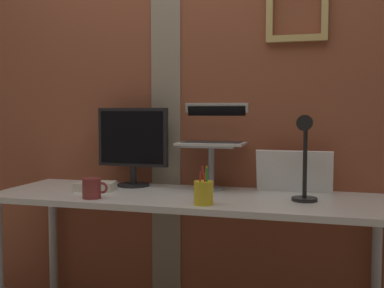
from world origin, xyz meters
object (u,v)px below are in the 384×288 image
object	(u,v)px
laptop	(214,133)
coffee_mug	(92,188)
desk_lamp	(305,148)
monitor	(133,141)
whiteboard_panel	(294,172)
pen_cup	(204,193)

from	to	relation	value
laptop	coffee_mug	world-z (taller)	laptop
laptop	desk_lamp	distance (m)	0.59
monitor	desk_lamp	bearing A→B (deg)	-14.46
whiteboard_panel	coffee_mug	bearing A→B (deg)	-154.90
monitor	pen_cup	distance (m)	0.68
laptop	monitor	bearing A→B (deg)	-171.18
monitor	desk_lamp	distance (m)	0.98
monitor	pen_cup	world-z (taller)	monitor
coffee_mug	desk_lamp	bearing A→B (deg)	9.17
desk_lamp	coffee_mug	size ratio (longest dim) A/B	3.12
coffee_mug	monitor	bearing A→B (deg)	83.87
monitor	desk_lamp	size ratio (longest dim) A/B	1.08
coffee_mug	whiteboard_panel	bearing A→B (deg)	25.10
pen_cup	coffee_mug	size ratio (longest dim) A/B	1.38
whiteboard_panel	pen_cup	distance (m)	0.57
desk_lamp	whiteboard_panel	bearing A→B (deg)	102.84
monitor	laptop	world-z (taller)	laptop
desk_lamp	coffee_mug	distance (m)	1.02
desk_lamp	coffee_mug	world-z (taller)	desk_lamp
whiteboard_panel	desk_lamp	distance (m)	0.32
monitor	coffee_mug	xyz separation A→B (m)	(-0.04, -0.40, -0.20)
laptop	whiteboard_panel	size ratio (longest dim) A/B	0.92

